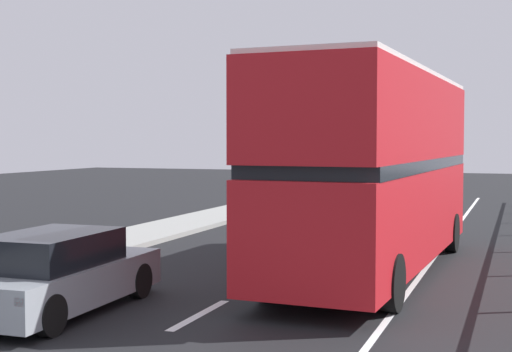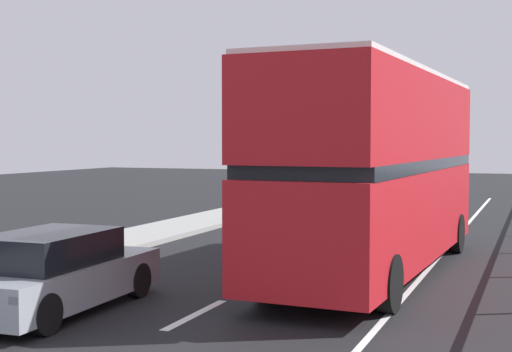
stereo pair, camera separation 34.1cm
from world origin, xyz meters
TOP-DOWN VIEW (x-y plane):
  - lane_paint_markings at (1.83, 8.31)m, footprint 3.14×46.00m
  - double_decker_bus_red at (2.03, 9.85)m, footprint 2.93×10.28m
  - hatchback_car_near at (-2.33, 4.34)m, footprint 1.85×4.25m
  - sedan_car_ahead at (-2.29, 18.79)m, footprint 1.87×4.48m

SIDE VIEW (x-z plane):
  - lane_paint_markings at x=1.83m, z-range 0.00..0.01m
  - sedan_car_ahead at x=-2.29m, z-range -0.02..1.29m
  - hatchback_car_near at x=-2.33m, z-range -0.03..1.35m
  - double_decker_bus_red at x=2.03m, z-range 0.15..4.53m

